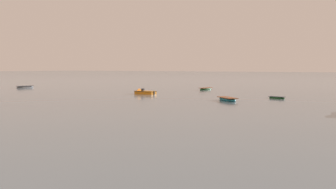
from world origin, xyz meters
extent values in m
ellipsoid|color=gray|center=(-47.07, 49.30, 0.16)|extent=(2.39, 4.66, 0.70)
cube|color=#33383F|center=(-47.07, 49.30, 0.46)|extent=(2.29, 4.31, 0.09)
cube|color=#33383F|center=(-47.07, 49.30, 0.35)|extent=(1.40, 0.55, 0.07)
cube|color=orange|center=(-8.55, 47.26, 0.20)|extent=(4.16, 1.82, 0.81)
cone|color=orange|center=(-10.70, 47.32, 0.20)|extent=(1.33, 1.66, 1.62)
cube|color=black|center=(-8.59, 47.27, 0.51)|extent=(4.25, 1.86, 0.09)
cube|color=black|center=(-9.18, 47.28, 0.83)|extent=(0.37, 0.55, 0.45)
cube|color=black|center=(-6.54, 47.21, 0.32)|extent=(0.26, 0.33, 0.57)
ellipsoid|color=#23602D|center=(16.22, 50.17, 0.11)|extent=(3.13, 1.83, 0.47)
cube|color=#33383F|center=(16.22, 50.17, 0.30)|extent=(2.90, 1.74, 0.06)
cube|color=#33383F|center=(16.22, 50.17, 0.23)|extent=(0.44, 0.93, 0.05)
ellipsoid|color=#23602D|center=(-4.66, 66.10, 0.15)|extent=(1.98, 4.43, 0.68)
cube|color=brown|center=(-4.66, 66.10, 0.44)|extent=(1.91, 4.09, 0.09)
cube|color=brown|center=(-4.66, 66.10, 0.34)|extent=(1.34, 0.43, 0.07)
ellipsoid|color=#197084|center=(10.76, 41.96, 0.17)|extent=(4.62, 4.33, 0.75)
cube|color=brown|center=(10.76, 41.96, 0.49)|extent=(4.32, 4.05, 0.10)
cube|color=brown|center=(10.76, 41.96, 0.37)|extent=(1.18, 1.29, 0.07)
camera|label=1|loc=(33.61, -13.02, 5.24)|focal=40.42mm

